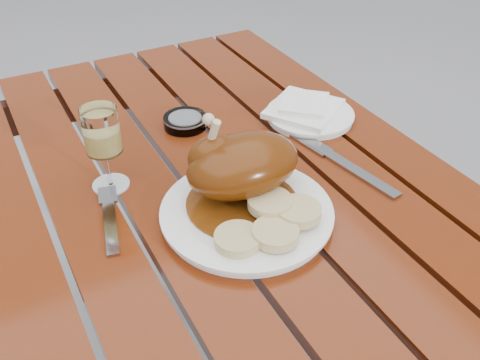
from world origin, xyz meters
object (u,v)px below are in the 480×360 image
object	(u,v)px
table	(220,314)
ashtray	(185,121)
wine_glass	(105,149)
side_plate	(310,115)
dinner_plate	(247,213)

from	to	relation	value
table	ashtray	world-z (taller)	ashtray
wine_glass	side_plate	distance (m)	0.45
wine_glass	side_plate	bearing A→B (deg)	3.78
ashtray	dinner_plate	bearing A→B (deg)	-95.21
wine_glass	side_plate	world-z (taller)	wine_glass
dinner_plate	side_plate	size ratio (longest dim) A/B	1.52
side_plate	ashtray	distance (m)	0.26
dinner_plate	ashtray	bearing A→B (deg)	84.79
table	dinner_plate	distance (m)	0.40
wine_glass	side_plate	xyz separation A→B (m)	(0.44, 0.03, -0.07)
table	dinner_plate	world-z (taller)	dinner_plate
side_plate	ashtray	size ratio (longest dim) A/B	2.06
table	wine_glass	size ratio (longest dim) A/B	7.90
dinner_plate	side_plate	world-z (taller)	dinner_plate
ashtray	wine_glass	bearing A→B (deg)	-147.80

